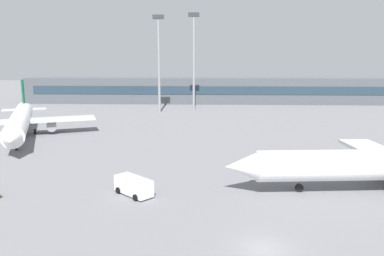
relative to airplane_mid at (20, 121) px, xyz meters
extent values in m
plane|color=slate|center=(43.18, -5.10, -3.27)|extent=(400.00, 400.00, 0.00)
cube|color=#4C5156|center=(43.18, 61.42, 1.23)|extent=(137.96, 12.00, 9.00)
cube|color=#263847|center=(43.18, 55.37, 1.68)|extent=(131.06, 0.16, 2.80)
cone|color=white|center=(42.55, -31.48, -0.02)|extent=(4.41, 3.90, 3.56)
cylinder|color=gray|center=(62.40, -23.83, -1.70)|extent=(3.32, 2.24, 1.97)
cylinder|color=black|center=(49.54, -30.88, -2.78)|extent=(1.02, 0.48, 0.99)
cylinder|color=white|center=(-0.11, 0.26, 0.04)|extent=(17.45, 34.79, 3.81)
cone|color=white|center=(7.52, -17.99, 0.04)|extent=(4.96, 5.27, 3.62)
cone|color=white|center=(-7.66, 18.32, 0.04)|extent=(3.93, 4.55, 2.67)
cube|color=#0C5933|center=(-6.49, 15.53, 4.70)|extent=(2.04, 4.21, 5.52)
cube|color=silver|center=(-6.61, 15.81, 0.24)|extent=(10.34, 6.46, 0.24)
cube|color=silver|center=(-0.49, 1.18, -0.26)|extent=(29.62, 16.06, 0.50)
cylinder|color=gray|center=(5.06, 3.50, -1.68)|extent=(3.09, 3.74, 2.01)
cylinder|color=black|center=(4.77, -11.41, -2.77)|extent=(0.76, 1.08, 1.00)
cylinder|color=black|center=(-3.29, 1.10, -2.77)|extent=(0.76, 1.08, 1.00)
cylinder|color=black|center=(1.53, 3.11, -2.77)|extent=(0.76, 1.08, 1.00)
cube|color=white|center=(29.67, -32.73, -2.14)|extent=(5.19, 4.99, 1.90)
cube|color=#1E2633|center=(31.15, -34.08, -1.64)|extent=(1.40, 1.51, 0.70)
cylinder|color=black|center=(30.24, -34.63, -2.89)|extent=(0.75, 0.72, 0.76)
cylinder|color=black|center=(31.62, -33.13, -2.89)|extent=(0.75, 0.72, 0.76)
cylinder|color=black|center=(27.73, -32.34, -2.89)|extent=(0.75, 0.72, 0.76)
cylinder|color=black|center=(29.11, -30.83, -2.89)|extent=(0.75, 0.72, 0.76)
cylinder|color=gray|center=(24.23, 36.45, 10.15)|extent=(0.70, 0.70, 26.85)
cube|color=#333338|center=(24.23, 36.45, 24.17)|extent=(3.20, 0.80, 1.20)
cylinder|color=gray|center=(34.30, 38.90, 10.56)|extent=(0.70, 0.70, 27.68)
cube|color=#333338|center=(34.30, 38.90, 25.00)|extent=(3.20, 0.80, 1.20)
camera|label=1|loc=(38.26, -75.39, 12.76)|focal=35.63mm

